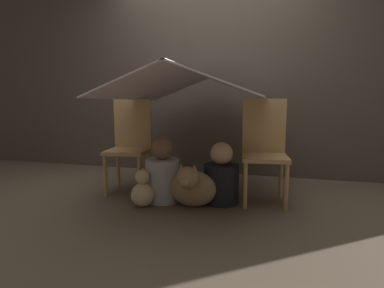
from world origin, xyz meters
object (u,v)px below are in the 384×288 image
person_second (221,178)px  person_front (163,175)px  chair_left (130,142)px  chair_right (264,147)px  dog (192,186)px

person_second → person_front: bearing=-170.4°
chair_left → chair_right: size_ratio=1.00×
chair_right → person_front: (-0.90, -0.25, -0.26)m
chair_right → person_front: bearing=-170.6°
chair_right → dog: 0.76m
chair_right → person_front: size_ratio=1.59×
person_front → person_second: 0.54m
chair_right → person_second: 0.49m
person_front → dog: 0.33m
person_front → dog: size_ratio=1.43×
chair_left → dog: size_ratio=2.27×
dog → person_second: bearing=41.8°
person_front → person_second: bearing=9.6°
chair_right → person_second: (-0.37, -0.16, -0.28)m
chair_left → person_second: (0.98, -0.16, -0.28)m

